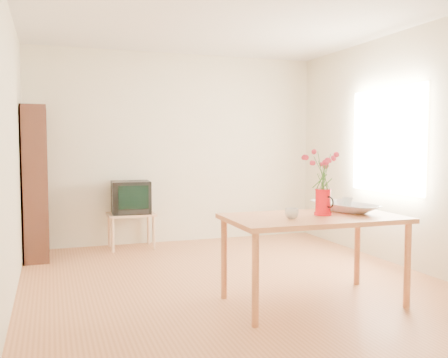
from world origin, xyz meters
name	(u,v)px	position (x,y,z in m)	size (l,w,h in m)	color
room	(237,150)	(0.03, 0.00, 1.30)	(4.50, 4.50, 4.50)	#AC663D
table	(313,225)	(0.42, -0.80, 0.67)	(1.48, 0.86, 0.75)	#C36F42
tv_stand	(131,219)	(-0.70, 1.97, 0.39)	(0.60, 0.45, 0.46)	tan
bookshelf	(36,188)	(-1.85, 1.75, 0.84)	(0.28, 0.70, 1.80)	black
pitcher	(323,203)	(0.52, -0.78, 0.85)	(0.15, 0.23, 0.23)	red
flowers	(323,168)	(0.52, -0.79, 1.15)	(0.26, 0.26, 0.37)	#DA3350
mug	(292,213)	(0.17, -0.89, 0.79)	(0.11, 0.11, 0.09)	white
bowl	(344,187)	(0.82, -0.64, 0.97)	(0.48, 0.48, 0.45)	white
teacup_a	(341,192)	(0.78, -0.64, 0.93)	(0.07, 0.07, 0.06)	white
teacup_b	(347,191)	(0.87, -0.62, 0.93)	(0.08, 0.08, 0.07)	white
television	(131,197)	(-0.70, 1.98, 0.67)	(0.51, 0.47, 0.42)	black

